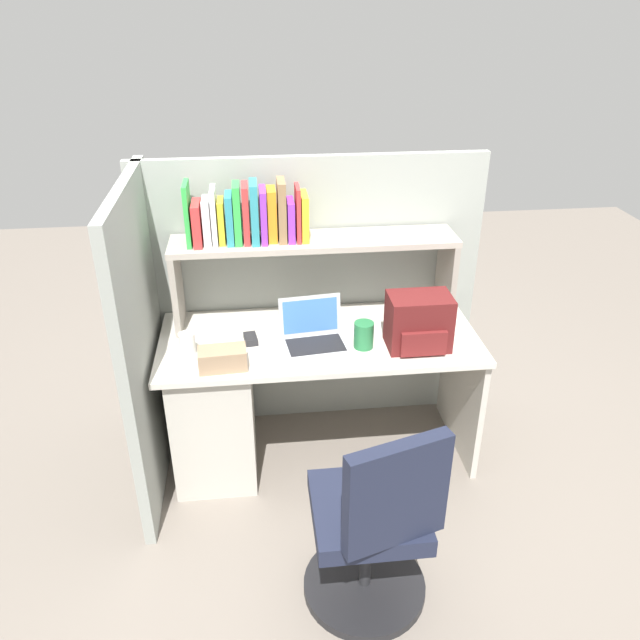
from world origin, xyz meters
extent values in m
plane|color=slate|center=(0.00, 0.00, 0.00)|extent=(8.00, 8.00, 0.00)
cube|color=beige|center=(0.00, 0.00, 0.71)|extent=(1.60, 0.70, 0.03)
cube|color=beige|center=(-0.55, 0.00, 0.35)|extent=(0.40, 0.64, 0.70)
cube|color=beige|center=(0.78, 0.00, 0.35)|extent=(0.03, 0.64, 0.70)
cube|color=#939991|center=(0.00, 0.38, 0.78)|extent=(1.84, 0.05, 1.55)
cube|color=#939991|center=(-0.85, -0.05, 0.78)|extent=(0.05, 1.06, 1.55)
cube|color=gray|center=(-0.70, 0.20, 0.94)|extent=(0.03, 0.28, 0.42)
cube|color=gray|center=(0.70, 0.20, 0.94)|extent=(0.03, 0.28, 0.42)
cube|color=#AAA093|center=(0.00, 0.20, 1.17)|extent=(1.44, 0.28, 0.03)
cube|color=green|center=(-0.61, 0.20, 1.33)|extent=(0.02, 0.18, 0.30)
cube|color=red|center=(-0.57, 0.19, 1.28)|extent=(0.04, 0.18, 0.21)
cube|color=white|center=(-0.52, 0.21, 1.29)|extent=(0.04, 0.16, 0.22)
cube|color=white|center=(-0.48, 0.20, 1.31)|extent=(0.02, 0.18, 0.27)
cube|color=yellow|center=(-0.45, 0.21, 1.29)|extent=(0.03, 0.15, 0.21)
cube|color=teal|center=(-0.41, 0.19, 1.30)|extent=(0.03, 0.15, 0.24)
cube|color=green|center=(-0.37, 0.19, 1.32)|extent=(0.03, 0.15, 0.29)
cube|color=red|center=(-0.33, 0.20, 1.32)|extent=(0.03, 0.16, 0.28)
cube|color=teal|center=(-0.29, 0.19, 1.33)|extent=(0.04, 0.17, 0.30)
cube|color=purple|center=(-0.25, 0.20, 1.31)|extent=(0.03, 0.17, 0.26)
cube|color=orange|center=(-0.21, 0.21, 1.31)|extent=(0.04, 0.14, 0.26)
cube|color=olive|center=(-0.16, 0.20, 1.33)|extent=(0.04, 0.16, 0.30)
cube|color=purple|center=(-0.12, 0.20, 1.28)|extent=(0.03, 0.15, 0.20)
cube|color=red|center=(-0.08, 0.20, 1.31)|extent=(0.02, 0.16, 0.27)
cube|color=yellow|center=(-0.05, 0.21, 1.29)|extent=(0.03, 0.17, 0.23)
cube|color=#B7BABF|center=(-0.03, -0.11, 0.74)|extent=(0.33, 0.25, 0.02)
cube|color=black|center=(-0.03, -0.12, 0.75)|extent=(0.29, 0.20, 0.00)
cube|color=#B7BABF|center=(-0.04, 0.01, 0.85)|extent=(0.31, 0.08, 0.20)
cube|color=#3F72CC|center=(-0.04, 0.00, 0.85)|extent=(0.27, 0.06, 0.17)
cube|color=#591919|center=(0.47, -0.14, 0.86)|extent=(0.30, 0.20, 0.27)
cube|color=maroon|center=(0.47, -0.25, 0.80)|extent=(0.22, 0.04, 0.12)
cube|color=#262628|center=(-0.34, -0.02, 0.75)|extent=(0.07, 0.11, 0.03)
cylinder|color=white|center=(-0.64, -0.10, 0.78)|extent=(0.08, 0.08, 0.11)
cube|color=#9E7F60|center=(-0.47, -0.24, 0.78)|extent=(0.23, 0.13, 0.10)
cylinder|color=#26723F|center=(0.20, -0.13, 0.80)|extent=(0.10, 0.10, 0.13)
cylinder|color=black|center=(0.09, -0.93, 0.02)|extent=(0.52, 0.52, 0.04)
cylinder|color=#262628|center=(0.09, -0.93, 0.24)|extent=(0.05, 0.05, 0.41)
cube|color=#1E2338|center=(0.09, -0.93, 0.45)|extent=(0.44, 0.44, 0.08)
cube|color=#1E2338|center=(0.15, -1.12, 0.71)|extent=(0.40, 0.17, 0.44)
camera|label=1|loc=(-0.30, -2.72, 2.28)|focal=35.02mm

